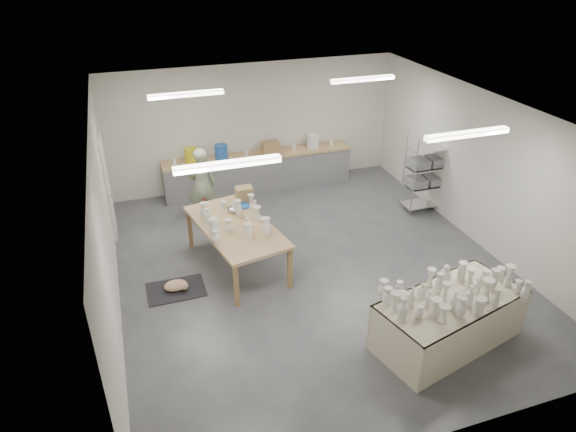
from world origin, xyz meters
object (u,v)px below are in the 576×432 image
object	(u,v)px
work_table	(236,222)
red_stool	(202,203)
potter	(202,186)
drying_table	(448,318)

from	to	relation	value
work_table	red_stool	size ratio (longest dim) A/B	6.10
red_stool	work_table	bearing A→B (deg)	-81.67
potter	red_stool	world-z (taller)	potter
potter	red_stool	xyz separation A→B (m)	(0.00, 0.27, -0.54)
potter	red_stool	size ratio (longest dim) A/B	4.11
red_stool	potter	bearing A→B (deg)	-90.00
drying_table	potter	size ratio (longest dim) A/B	1.46
work_table	red_stool	xyz separation A→B (m)	(-0.31, 2.12, -0.57)
drying_table	work_table	size ratio (longest dim) A/B	0.98
drying_table	potter	xyz separation A→B (m)	(-2.82, 4.97, 0.41)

